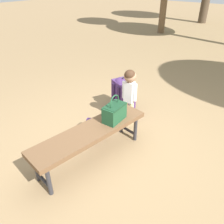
% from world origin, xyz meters
% --- Properties ---
extents(ground_plane, '(40.00, 40.00, 0.00)m').
position_xyz_m(ground_plane, '(0.00, 0.00, 0.00)').
color(ground_plane, '#8C704C').
rests_on(ground_plane, ground).
extents(park_bench, '(1.64, 0.59, 0.45)m').
position_xyz_m(park_bench, '(-0.37, 0.02, 0.39)').
color(park_bench, brown).
rests_on(park_bench, ground).
extents(handbag, '(0.33, 0.21, 0.37)m').
position_xyz_m(handbag, '(-0.01, -0.07, 0.58)').
color(handbag, '#1E4C2D').
rests_on(handbag, park_bench).
extents(child_standing, '(0.18, 0.24, 0.91)m').
position_xyz_m(child_standing, '(0.63, 0.15, 0.61)').
color(child_standing, '#CCCC8C').
rests_on(child_standing, ground).
extents(backpack_large, '(0.41, 0.45, 0.63)m').
position_xyz_m(backpack_large, '(0.90, 0.46, 0.31)').
color(backpack_large, '#4C2D66').
rests_on(backpack_large, ground).
extents(backpack_small, '(0.24, 0.26, 0.35)m').
position_xyz_m(backpack_small, '(-0.05, 0.29, 0.18)').
color(backpack_small, '#4C2D66').
rests_on(backpack_small, ground).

